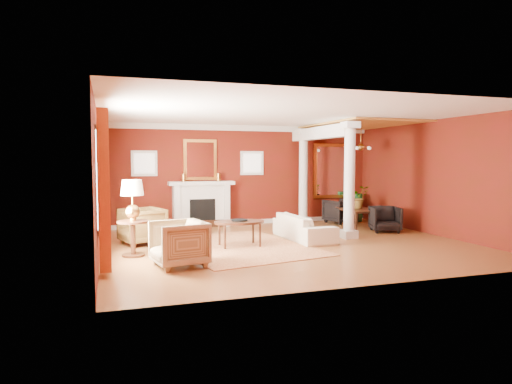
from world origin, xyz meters
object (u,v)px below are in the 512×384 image
object	(u,v)px
armchair_leopard	(142,224)
side_table	(133,205)
coffee_table	(239,223)
dining_table	(357,212)
armchair_stripe	(179,241)
sofa	(304,223)

from	to	relation	value
armchair_leopard	side_table	world-z (taller)	side_table
coffee_table	dining_table	size ratio (longest dim) A/B	0.75
armchair_leopard	side_table	distance (m)	1.41
armchair_stripe	side_table	world-z (taller)	side_table
armchair_stripe	coffee_table	size ratio (longest dim) A/B	0.81
armchair_leopard	dining_table	size ratio (longest dim) A/B	0.60
armchair_stripe	sofa	bearing A→B (deg)	109.61
armchair_leopard	armchair_stripe	distance (m)	2.46
coffee_table	side_table	world-z (taller)	side_table
armchair_leopard	dining_table	xyz separation A→B (m)	(6.01, 0.87, -0.03)
armchair_leopard	coffee_table	size ratio (longest dim) A/B	0.81
armchair_leopard	side_table	xyz separation A→B (m)	(-0.26, -1.27, 0.56)
sofa	armchair_leopard	xyz separation A→B (m)	(-3.72, 0.55, 0.06)
sofa	armchair_stripe	distance (m)	3.75
side_table	sofa	bearing A→B (deg)	10.23
sofa	coffee_table	distance (m)	1.76
armchair_stripe	coffee_table	xyz separation A→B (m)	(1.54, 1.47, 0.06)
sofa	side_table	bearing A→B (deg)	98.79
armchair_leopard	side_table	size ratio (longest dim) A/B	0.60
armchair_stripe	side_table	xyz separation A→B (m)	(-0.72, 1.15, 0.56)
dining_table	armchair_leopard	bearing A→B (deg)	101.63
sofa	armchair_leopard	bearing A→B (deg)	80.15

